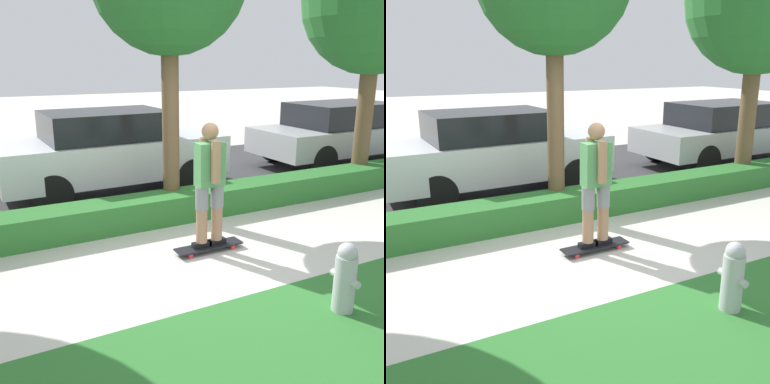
% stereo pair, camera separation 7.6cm
% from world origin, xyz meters
% --- Properties ---
extents(ground_plane, '(60.00, 60.00, 0.00)m').
position_xyz_m(ground_plane, '(0.00, 0.00, 0.00)').
color(ground_plane, beige).
extents(street_asphalt, '(18.56, 5.00, 0.01)m').
position_xyz_m(street_asphalt, '(0.00, 4.20, 0.00)').
color(street_asphalt, '#38383A').
rests_on(street_asphalt, ground_plane).
extents(hedge_row, '(18.56, 0.60, 0.44)m').
position_xyz_m(hedge_row, '(0.00, 1.60, 0.22)').
color(hedge_row, '#2D702D').
rests_on(hedge_row, ground_plane).
extents(skateboard, '(0.95, 0.24, 0.08)m').
position_xyz_m(skateboard, '(0.11, 0.24, 0.07)').
color(skateboard, black).
rests_on(skateboard, ground_plane).
extents(skater_person, '(0.49, 0.42, 1.64)m').
position_xyz_m(skater_person, '(0.11, 0.24, 0.96)').
color(skater_person, black).
rests_on(skater_person, skateboard).
extents(tree_far, '(2.76, 2.76, 4.94)m').
position_xyz_m(tree_far, '(4.55, 1.82, 3.53)').
color(tree_far, brown).
rests_on(tree_far, ground_plane).
extents(parked_car_middle, '(4.25, 1.83, 1.57)m').
position_xyz_m(parked_car_middle, '(-0.16, 3.55, 0.82)').
color(parked_car_middle, silver).
rests_on(parked_car_middle, ground_plane).
extents(parked_car_rear, '(4.66, 1.95, 1.49)m').
position_xyz_m(parked_car_rear, '(5.71, 3.49, 0.79)').
color(parked_car_rear, '#B7B7BC').
rests_on(parked_car_rear, ground_plane).
extents(fire_hydrant, '(0.22, 0.35, 0.74)m').
position_xyz_m(fire_hydrant, '(0.58, -1.69, 0.37)').
color(fire_hydrant, '#ADADB2').
rests_on(fire_hydrant, ground_plane).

